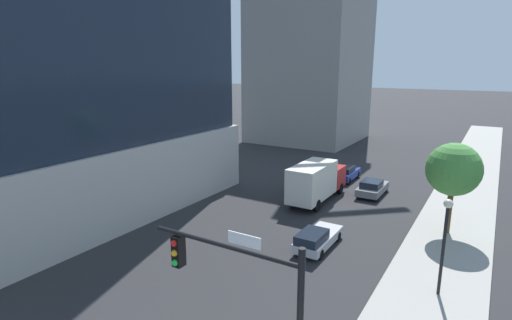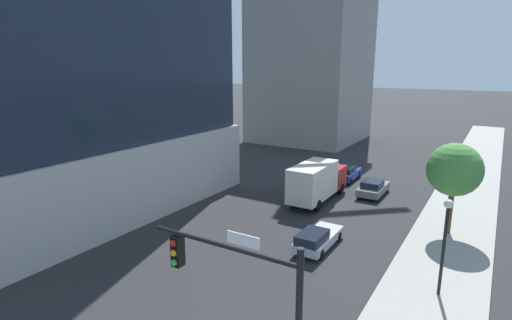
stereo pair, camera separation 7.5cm
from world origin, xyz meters
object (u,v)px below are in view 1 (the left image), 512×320
(street_tree, at_px, (454,170))
(box_truck, at_px, (316,180))
(street_lamp, at_px, (445,232))
(traffic_light_pole, at_px, (245,298))
(car_silver, at_px, (317,239))
(car_gray, at_px, (372,188))
(car_blue, at_px, (345,173))
(construction_building, at_px, (311,35))

(street_tree, relative_size, box_truck, 0.80)
(street_lamp, height_order, box_truck, street_lamp)
(traffic_light_pole, bearing_deg, car_silver, 103.39)
(car_gray, distance_m, car_silver, 12.58)
(box_truck, bearing_deg, car_blue, 90.00)
(street_lamp, bearing_deg, car_blue, 121.66)
(car_blue, xyz_separation_m, car_gray, (3.66, -3.45, -0.03))
(car_silver, bearing_deg, box_truck, 113.45)
(construction_building, distance_m, traffic_light_pole, 53.49)
(street_tree, distance_m, car_blue, 14.49)
(street_lamp, distance_m, car_blue, 21.18)
(street_lamp, xyz_separation_m, street_tree, (-0.60, 8.57, 1.10))
(box_truck, bearing_deg, construction_building, 115.30)
(street_lamp, xyz_separation_m, car_gray, (-7.37, 14.43, -2.77))
(car_gray, xyz_separation_m, box_truck, (-3.66, -4.15, 1.15))
(traffic_light_pole, relative_size, box_truck, 0.84)
(street_lamp, relative_size, box_truck, 0.64)
(street_tree, height_order, car_gray, street_tree)
(car_silver, bearing_deg, car_blue, 102.85)
(traffic_light_pole, bearing_deg, street_tree, 79.70)
(traffic_light_pole, relative_size, car_silver, 1.46)
(street_lamp, xyz_separation_m, box_truck, (-11.02, 10.27, -1.62))
(street_lamp, distance_m, box_truck, 15.16)
(traffic_light_pole, height_order, street_lamp, traffic_light_pole)
(street_tree, bearing_deg, street_lamp, -86.00)
(car_silver, bearing_deg, construction_building, 114.86)
(street_lamp, bearing_deg, car_gray, 117.06)
(car_gray, height_order, car_silver, car_gray)
(car_blue, distance_m, car_silver, 16.44)
(car_gray, xyz_separation_m, car_silver, (-0.00, -12.58, -0.02))
(street_tree, relative_size, car_silver, 1.39)
(car_gray, bearing_deg, street_tree, -40.86)
(car_blue, height_order, car_silver, car_blue)
(construction_building, relative_size, street_tree, 5.94)
(car_silver, relative_size, box_truck, 0.58)
(construction_building, relative_size, box_truck, 4.77)
(car_blue, relative_size, box_truck, 0.52)
(traffic_light_pole, distance_m, car_blue, 30.27)
(car_gray, bearing_deg, car_blue, 136.67)
(street_lamp, xyz_separation_m, car_silver, (-7.37, 1.85, -2.79))
(traffic_light_pole, relative_size, car_blue, 1.62)
(construction_building, relative_size, car_gray, 8.77)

